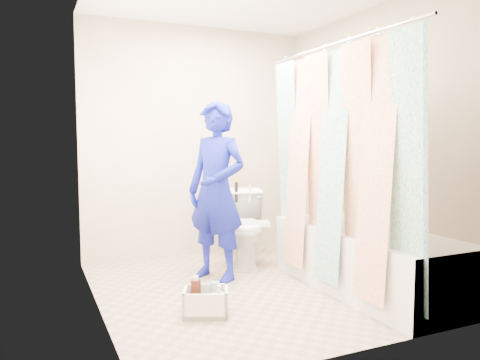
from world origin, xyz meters
name	(u,v)px	position (x,y,z in m)	size (l,w,h in m)	color
floor	(250,288)	(0.00, 0.00, 0.00)	(2.60, 2.60, 0.00)	tan
wall_back	(197,142)	(0.00, 1.30, 1.20)	(2.40, 0.02, 2.40)	#C5B598
wall_front	(351,145)	(0.00, -1.30, 1.20)	(2.40, 0.02, 2.40)	#C5B598
wall_left	(95,144)	(-1.20, 0.00, 1.20)	(0.02, 2.60, 2.40)	#C5B598
wall_right	(369,142)	(1.20, 0.00, 1.20)	(0.02, 2.60, 2.40)	#C5B598
bathtub	(366,258)	(0.85, -0.43, 0.27)	(0.70, 1.75, 0.50)	silver
curtain_rod	(336,44)	(0.52, -0.43, 1.95)	(0.02, 0.02, 1.90)	silver
shower_curtain	(334,167)	(0.52, -0.43, 1.02)	(0.06, 1.75, 1.80)	white
toilet	(245,228)	(0.28, 0.70, 0.36)	(0.40, 0.71, 0.72)	white
tank_lid	(246,224)	(0.24, 0.59, 0.42)	(0.44, 0.19, 0.03)	white
tank_internals	(240,190)	(0.32, 0.89, 0.71)	(0.17, 0.09, 0.24)	black
plumber	(216,191)	(-0.14, 0.38, 0.78)	(0.57, 0.37, 1.56)	#0E2295
cleaning_caddy	(207,303)	(-0.52, -0.40, 0.09)	(0.38, 0.35, 0.24)	white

